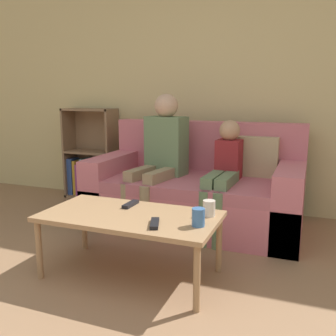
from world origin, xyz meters
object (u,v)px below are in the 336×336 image
Objects in this scene: coffee_table at (130,220)px; tv_remote_1 at (155,223)px; person_adult at (161,149)px; couch at (197,192)px; tv_remote_0 at (131,204)px; cup_near at (198,217)px; person_child at (224,170)px; bookshelf at (90,162)px; cup_far at (209,208)px.

tv_remote_1 reaches higher than coffee_table.
coffee_table is 0.96× the size of person_adult.
tv_remote_0 is (-0.19, -0.97, 0.13)m from couch.
cup_near is at bearing -73.02° from couch.
person_child reaches higher than cup_near.
person_child reaches higher than coffee_table.
bookshelf reaches higher than cup_far.
tv_remote_1 is at bearing -30.80° from coffee_table.
tv_remote_0 is at bearing -48.89° from bookshelf.
person_child reaches higher than couch.
cup_far reaches higher than tv_remote_1.
person_child reaches higher than cup_far.
person_child reaches higher than tv_remote_0.
coffee_table is at bearing -95.54° from couch.
bookshelf is 0.86× the size of person_adult.
cup_far reaches higher than tv_remote_0.
coffee_table is (-0.11, -1.14, 0.08)m from couch.
person_adult is at bearing 176.26° from person_child.
cup_near is 1.05× the size of cup_far.
couch is 17.36× the size of cup_near.
couch is at bearing -17.84° from bookshelf.
cup_far is at bearing -38.70° from bookshelf.
bookshelf is 2.09m from coffee_table.
bookshelf is 1.91m from tv_remote_0.
couch reaches higher than cup_near.
couch is 10.91× the size of tv_remote_0.
tv_remote_0 is at bearing 115.77° from coffee_table.
person_adult is 1.31m from cup_near.
person_adult is at bearing 99.39° from tv_remote_0.
cup_near is (0.09, -1.04, -0.08)m from person_child.
tv_remote_1 is (0.23, -0.14, 0.05)m from coffee_table.
bookshelf is 5.83× the size of tv_remote_1.
cup_far is 0.38m from tv_remote_1.
coffee_table is 0.19m from tv_remote_0.
bookshelf is (-1.45, 0.47, 0.11)m from couch.
bookshelf is 1.84m from person_child.
couch is 10.59× the size of tv_remote_1.
couch reaches higher than coffee_table.
couch is 1.15m from coffee_table.
coffee_table is at bearing -69.10° from person_adult.
person_child is 5.65× the size of tv_remote_0.
bookshelf is at bearing 129.77° from coffee_table.
tv_remote_1 is at bearing -59.94° from person_adult.
cup_far is 0.60× the size of tv_remote_0.
cup_near is 0.63× the size of tv_remote_0.
person_child reaches higher than tv_remote_1.
tv_remote_0 is (1.26, -1.44, 0.03)m from bookshelf.
person_adult is at bearing 127.59° from cup_far.
tv_remote_0 reaches higher than coffee_table.
coffee_table is at bearing -50.23° from bookshelf.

